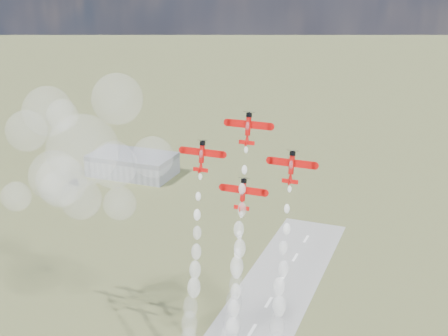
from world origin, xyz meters
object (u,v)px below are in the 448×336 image
plane_lead (248,128)px  plane_left (202,155)px  hangar (133,164)px  plane_slot (243,193)px  plane_right (291,166)px

plane_lead → plane_left: 15.09m
hangar → plane_slot: bearing=-52.5°
plane_lead → plane_slot: size_ratio=1.00×
plane_left → hangar: bearing=125.0°
plane_right → plane_lead: bearing=171.8°
plane_slot → plane_right: bearing=8.2°
plane_lead → plane_slot: (0.00, -3.56, -16.94)m
plane_left → plane_right: 24.72m
plane_lead → plane_left: (-12.36, -1.78, -8.47)m
hangar → plane_slot: (129.37, -168.87, 62.15)m
plane_left → plane_lead: bearing=8.2°
hangar → plane_lead: bearing=-52.0°
hangar → plane_left: 215.86m
plane_left → plane_right: size_ratio=1.00×
hangar → plane_lead: (129.37, -165.31, 79.09)m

